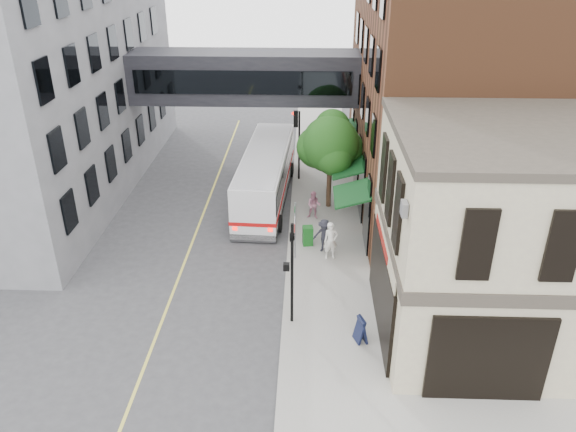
# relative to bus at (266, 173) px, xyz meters

# --- Properties ---
(ground) EXTENTS (120.00, 120.00, 0.00)m
(ground) POSITION_rel_bus_xyz_m (1.53, -14.12, -1.67)
(ground) COLOR #38383A
(ground) RESTS_ON ground
(sidewalk_main) EXTENTS (4.00, 60.00, 0.15)m
(sidewalk_main) POSITION_rel_bus_xyz_m (3.53, -0.12, -1.60)
(sidewalk_main) COLOR gray
(sidewalk_main) RESTS_ON ground
(corner_building) EXTENTS (10.19, 8.12, 8.45)m
(corner_building) POSITION_rel_bus_xyz_m (10.50, -12.12, 2.54)
(corner_building) COLOR tan
(corner_building) RESTS_ON ground
(brick_building) EXTENTS (13.76, 18.00, 14.00)m
(brick_building) POSITION_rel_bus_xyz_m (11.51, 0.88, 5.31)
(brick_building) COLOR brown
(brick_building) RESTS_ON ground
(opposite_building) EXTENTS (14.00, 24.00, 14.00)m
(opposite_building) POSITION_rel_bus_xyz_m (-15.47, 1.88, 5.33)
(opposite_building) COLOR slate
(opposite_building) RESTS_ON ground
(skyway_bridge) EXTENTS (14.00, 3.18, 3.00)m
(skyway_bridge) POSITION_rel_bus_xyz_m (-1.47, 3.88, 4.83)
(skyway_bridge) COLOR black
(skyway_bridge) RESTS_ON ground
(traffic_signal_near) EXTENTS (0.44, 0.22, 4.60)m
(traffic_signal_near) POSITION_rel_bus_xyz_m (1.90, -12.12, 1.31)
(traffic_signal_near) COLOR black
(traffic_signal_near) RESTS_ON sidewalk_main
(traffic_signal_far) EXTENTS (0.53, 0.28, 4.50)m
(traffic_signal_far) POSITION_rel_bus_xyz_m (1.79, 2.88, 1.66)
(traffic_signal_far) COLOR black
(traffic_signal_far) RESTS_ON sidewalk_main
(street_sign_pole) EXTENTS (0.08, 0.75, 3.00)m
(street_sign_pole) POSITION_rel_bus_xyz_m (1.92, -7.12, 0.26)
(street_sign_pole) COLOR gray
(street_sign_pole) RESTS_ON sidewalk_main
(street_tree) EXTENTS (3.80, 3.20, 5.60)m
(street_tree) POSITION_rel_bus_xyz_m (3.72, -0.90, 2.24)
(street_tree) COLOR #382619
(street_tree) RESTS_ON sidewalk_main
(lane_marking) EXTENTS (0.12, 40.00, 0.01)m
(lane_marking) POSITION_rel_bus_xyz_m (-3.47, -4.12, -1.67)
(lane_marking) COLOR #D8CC4C
(lane_marking) RESTS_ON ground
(bus) EXTENTS (3.15, 11.22, 2.99)m
(bus) POSITION_rel_bus_xyz_m (0.00, 0.00, 0.00)
(bus) COLOR white
(bus) RESTS_ON ground
(pedestrian_a) EXTENTS (0.78, 0.61, 1.90)m
(pedestrian_a) POSITION_rel_bus_xyz_m (3.66, -7.02, -0.57)
(pedestrian_a) COLOR white
(pedestrian_a) RESTS_ON sidewalk_main
(pedestrian_b) EXTENTS (0.87, 0.73, 1.59)m
(pedestrian_b) POSITION_rel_bus_xyz_m (2.87, -2.73, -0.73)
(pedestrian_b) COLOR #CA839C
(pedestrian_b) RESTS_ON sidewalk_main
(pedestrian_c) EXTENTS (1.29, 1.05, 1.75)m
(pedestrian_c) POSITION_rel_bus_xyz_m (3.36, -6.38, -0.65)
(pedestrian_c) COLOR #21222A
(pedestrian_c) RESTS_ON sidewalk_main
(newspaper_box) EXTENTS (0.57, 0.52, 1.02)m
(newspaper_box) POSITION_rel_bus_xyz_m (2.55, -5.74, -1.01)
(newspaper_box) COLOR #135619
(newspaper_box) RESTS_ON sidewalk_main
(sandwich_board) EXTENTS (0.56, 0.69, 1.06)m
(sandwich_board) POSITION_rel_bus_xyz_m (4.64, -13.29, -0.99)
(sandwich_board) COLOR black
(sandwich_board) RESTS_ON sidewalk_main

